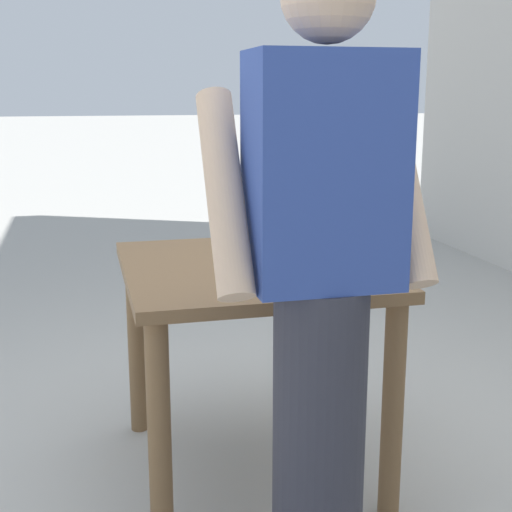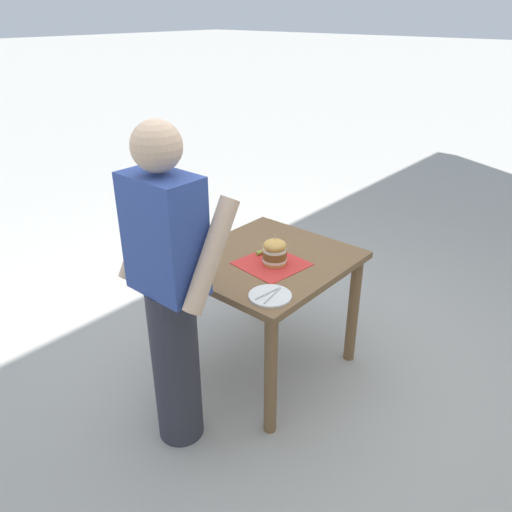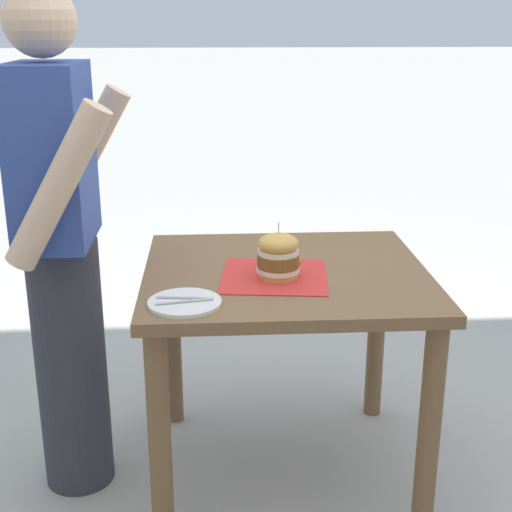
% 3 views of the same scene
% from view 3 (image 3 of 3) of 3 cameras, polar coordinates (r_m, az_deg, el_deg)
% --- Properties ---
extents(ground_plane, '(80.00, 80.00, 0.00)m').
position_cam_3_polar(ground_plane, '(2.76, 2.16, -16.54)').
color(ground_plane, '#ADAAA3').
extents(patio_table, '(0.86, 0.95, 0.78)m').
position_cam_3_polar(patio_table, '(2.45, 2.34, -4.18)').
color(patio_table, brown).
rests_on(patio_table, ground).
extents(serving_paper, '(0.38, 0.38, 0.00)m').
position_cam_3_polar(serving_paper, '(2.33, 1.47, -1.64)').
color(serving_paper, red).
rests_on(serving_paper, patio_table).
extents(sandwich, '(0.14, 0.14, 0.18)m').
position_cam_3_polar(sandwich, '(2.30, 1.79, 0.03)').
color(sandwich, gold).
rests_on(sandwich, serving_paper).
extents(pickle_spear, '(0.04, 0.08, 0.02)m').
position_cam_3_polar(pickle_spear, '(2.45, 2.63, -0.31)').
color(pickle_spear, '#8EA83D').
rests_on(pickle_spear, serving_paper).
extents(side_plate_with_forks, '(0.22, 0.22, 0.02)m').
position_cam_3_polar(side_plate_with_forks, '(2.12, -5.73, -3.73)').
color(side_plate_with_forks, white).
rests_on(side_plate_with_forks, patio_table).
extents(diner_across_table, '(0.55, 0.35, 1.69)m').
position_cam_3_polar(diner_across_table, '(2.40, -15.29, 0.85)').
color(diner_across_table, '#33333D').
rests_on(diner_across_table, ground).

